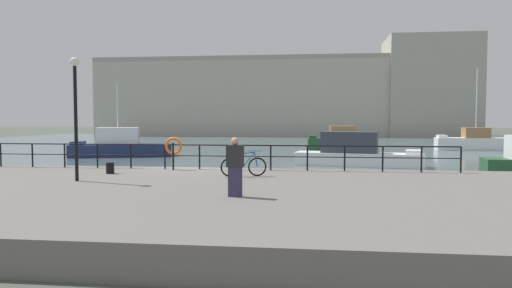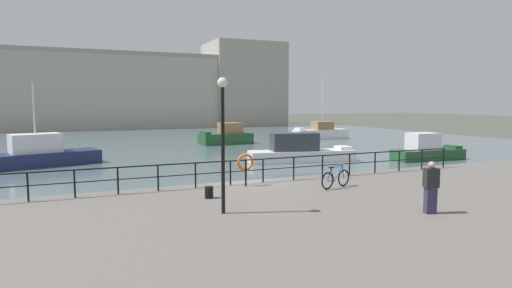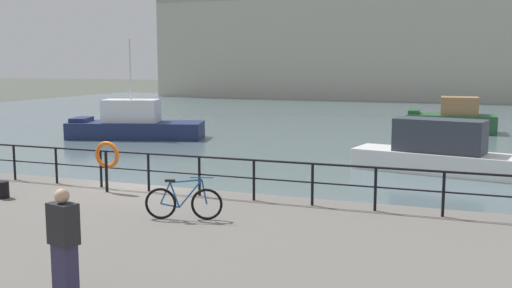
{
  "view_description": "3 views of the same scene",
  "coord_description": "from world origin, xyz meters",
  "px_view_note": "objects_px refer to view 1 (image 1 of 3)",
  "views": [
    {
      "loc": [
        5.71,
        -21.25,
        3.04
      ],
      "look_at": [
        2.59,
        3.66,
        1.64
      ],
      "focal_mm": 34.11,
      "sensor_mm": 36.0,
      "label": 1
    },
    {
      "loc": [
        -7.05,
        -17.83,
        4.35
      ],
      "look_at": [
        1.17,
        1.18,
        2.3
      ],
      "focal_mm": 29.83,
      "sensor_mm": 36.0,
      "label": 2
    },
    {
      "loc": [
        9.06,
        -14.66,
        4.28
      ],
      "look_at": [
        2.12,
        3.82,
        1.57
      ],
      "focal_mm": 41.47,
      "sensor_mm": 36.0,
      "label": 3
    }
  ],
  "objects_px": {
    "moored_red_daysailer": "(120,146)",
    "parked_bicycle": "(244,166)",
    "standing_person": "(235,166)",
    "moored_small_launch": "(338,141)",
    "life_ring_stand": "(173,147)",
    "moored_harbor_tender": "(473,142)",
    "moored_white_yacht": "(356,153)",
    "harbor_building": "(316,96)",
    "mooring_bollard": "(110,168)",
    "quay_lamp_post": "(75,102)"
  },
  "relations": [
    {
      "from": "moored_white_yacht",
      "to": "life_ring_stand",
      "type": "height_order",
      "value": "life_ring_stand"
    },
    {
      "from": "moored_small_launch",
      "to": "mooring_bollard",
      "type": "xyz_separation_m",
      "value": [
        -10.1,
        -26.68,
        0.17
      ]
    },
    {
      "from": "moored_harbor_tender",
      "to": "mooring_bollard",
      "type": "bearing_deg",
      "value": 53.29
    },
    {
      "from": "moored_red_daysailer",
      "to": "life_ring_stand",
      "type": "bearing_deg",
      "value": 103.09
    },
    {
      "from": "moored_small_launch",
      "to": "moored_harbor_tender",
      "type": "bearing_deg",
      "value": -176.28
    },
    {
      "from": "harbor_building",
      "to": "moored_harbor_tender",
      "type": "distance_m",
      "value": 36.12
    },
    {
      "from": "standing_person",
      "to": "mooring_bollard",
      "type": "bearing_deg",
      "value": 65.36
    },
    {
      "from": "moored_red_daysailer",
      "to": "life_ring_stand",
      "type": "height_order",
      "value": "moored_red_daysailer"
    },
    {
      "from": "moored_small_launch",
      "to": "moored_red_daysailer",
      "type": "bearing_deg",
      "value": 26.67
    },
    {
      "from": "life_ring_stand",
      "to": "quay_lamp_post",
      "type": "relative_size",
      "value": 0.32
    },
    {
      "from": "harbor_building",
      "to": "moored_small_launch",
      "type": "distance_m",
      "value": 34.59
    },
    {
      "from": "parked_bicycle",
      "to": "life_ring_stand",
      "type": "relative_size",
      "value": 1.23
    },
    {
      "from": "mooring_bollard",
      "to": "standing_person",
      "type": "xyz_separation_m",
      "value": [
        5.9,
        -4.93,
        0.64
      ]
    },
    {
      "from": "moored_small_launch",
      "to": "life_ring_stand",
      "type": "bearing_deg",
      "value": 69.54
    },
    {
      "from": "mooring_bollard",
      "to": "standing_person",
      "type": "bearing_deg",
      "value": -39.89
    },
    {
      "from": "parked_bicycle",
      "to": "standing_person",
      "type": "relative_size",
      "value": 1.01
    },
    {
      "from": "mooring_bollard",
      "to": "quay_lamp_post",
      "type": "relative_size",
      "value": 0.1
    },
    {
      "from": "life_ring_stand",
      "to": "standing_person",
      "type": "height_order",
      "value": "standing_person"
    },
    {
      "from": "harbor_building",
      "to": "quay_lamp_post",
      "type": "bearing_deg",
      "value": -97.49
    },
    {
      "from": "moored_red_daysailer",
      "to": "moored_harbor_tender",
      "type": "xyz_separation_m",
      "value": [
        29.22,
        10.96,
        -0.01
      ]
    },
    {
      "from": "moored_small_launch",
      "to": "standing_person",
      "type": "distance_m",
      "value": 31.9
    },
    {
      "from": "parked_bicycle",
      "to": "mooring_bollard",
      "type": "distance_m",
      "value": 5.44
    },
    {
      "from": "life_ring_stand",
      "to": "standing_person",
      "type": "xyz_separation_m",
      "value": [
        3.77,
        -6.56,
        -0.11
      ]
    },
    {
      "from": "quay_lamp_post",
      "to": "standing_person",
      "type": "bearing_deg",
      "value": -23.4
    },
    {
      "from": "life_ring_stand",
      "to": "standing_person",
      "type": "distance_m",
      "value": 7.57
    },
    {
      "from": "moored_red_daysailer",
      "to": "moored_white_yacht",
      "type": "xyz_separation_m",
      "value": [
        17.42,
        -5.08,
        -0.01
      ]
    },
    {
      "from": "moored_white_yacht",
      "to": "parked_bicycle",
      "type": "bearing_deg",
      "value": -101.95
    },
    {
      "from": "moored_red_daysailer",
      "to": "parked_bicycle",
      "type": "relative_size",
      "value": 4.64
    },
    {
      "from": "moored_red_daysailer",
      "to": "moored_harbor_tender",
      "type": "distance_m",
      "value": 31.2
    },
    {
      "from": "moored_red_daysailer",
      "to": "life_ring_stand",
      "type": "relative_size",
      "value": 5.68
    },
    {
      "from": "moored_harbor_tender",
      "to": "parked_bicycle",
      "type": "height_order",
      "value": "moored_harbor_tender"
    },
    {
      "from": "moored_red_daysailer",
      "to": "mooring_bollard",
      "type": "xyz_separation_m",
      "value": [
        6.8,
        -17.13,
        0.2
      ]
    },
    {
      "from": "life_ring_stand",
      "to": "quay_lamp_post",
      "type": "height_order",
      "value": "quay_lamp_post"
    },
    {
      "from": "moored_white_yacht",
      "to": "moored_harbor_tender",
      "type": "bearing_deg",
      "value": 64.59
    },
    {
      "from": "moored_white_yacht",
      "to": "moored_small_launch",
      "type": "bearing_deg",
      "value": 102.98
    },
    {
      "from": "moored_white_yacht",
      "to": "life_ring_stand",
      "type": "distance_m",
      "value": 13.48
    },
    {
      "from": "moored_small_launch",
      "to": "life_ring_stand",
      "type": "xyz_separation_m",
      "value": [
        -7.97,
        -25.04,
        0.92
      ]
    },
    {
      "from": "moored_harbor_tender",
      "to": "life_ring_stand",
      "type": "distance_m",
      "value": 33.36
    },
    {
      "from": "standing_person",
      "to": "life_ring_stand",
      "type": "bearing_deg",
      "value": 45.15
    },
    {
      "from": "moored_small_launch",
      "to": "mooring_bollard",
      "type": "height_order",
      "value": "moored_small_launch"
    },
    {
      "from": "moored_red_daysailer",
      "to": "standing_person",
      "type": "bearing_deg",
      "value": 103.09
    },
    {
      "from": "moored_white_yacht",
      "to": "mooring_bollard",
      "type": "distance_m",
      "value": 16.06
    },
    {
      "from": "moored_small_launch",
      "to": "standing_person",
      "type": "height_order",
      "value": "standing_person"
    },
    {
      "from": "moored_red_daysailer",
      "to": "moored_small_launch",
      "type": "relative_size",
      "value": 1.47
    },
    {
      "from": "moored_harbor_tender",
      "to": "standing_person",
      "type": "bearing_deg",
      "value": 65.31
    },
    {
      "from": "harbor_building",
      "to": "mooring_bollard",
      "type": "relative_size",
      "value": 135.53
    },
    {
      "from": "moored_small_launch",
      "to": "life_ring_stand",
      "type": "distance_m",
      "value": 26.3
    },
    {
      "from": "moored_red_daysailer",
      "to": "life_ring_stand",
      "type": "distance_m",
      "value": 17.91
    },
    {
      "from": "harbor_building",
      "to": "life_ring_stand",
      "type": "bearing_deg",
      "value": -95.75
    },
    {
      "from": "mooring_bollard",
      "to": "moored_small_launch",
      "type": "bearing_deg",
      "value": 69.27
    }
  ]
}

